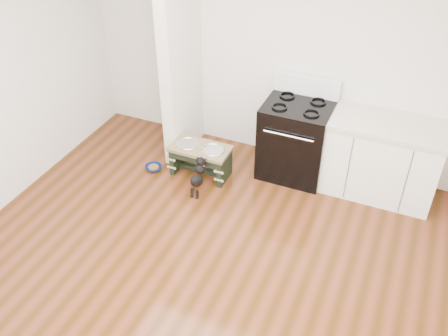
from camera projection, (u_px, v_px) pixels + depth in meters
ground at (196, 295)px, 4.55m from camera, size 5.00×5.00×0.00m
room_shell at (189, 148)px, 3.59m from camera, size 5.00×5.00×5.00m
partition_wall at (180, 50)px, 5.68m from camera, size 0.15×0.80×2.70m
oven_range at (296, 138)px, 5.78m from camera, size 0.76×0.69×1.14m
cabinet_run at (382, 159)px, 5.50m from camera, size 1.24×0.64×0.91m
dog_feeder at (200, 155)px, 5.86m from camera, size 0.70×0.38×0.40m
puppy at (198, 176)px, 5.61m from camera, size 0.12×0.36×0.43m
floor_bowl at (153, 168)px, 6.07m from camera, size 0.21×0.21×0.06m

